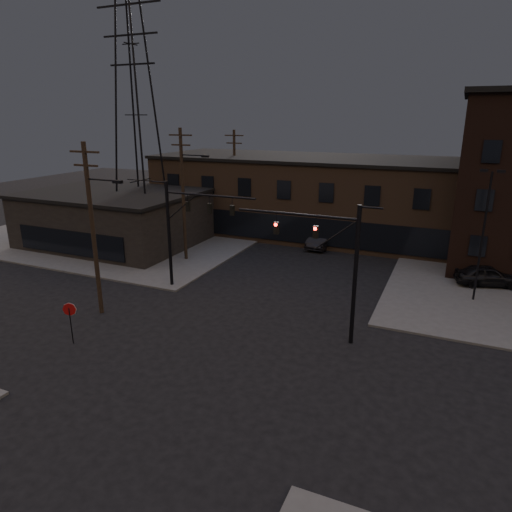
{
  "coord_description": "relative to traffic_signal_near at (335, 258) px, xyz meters",
  "views": [
    {
      "loc": [
        11.02,
        -19.21,
        12.48
      ],
      "look_at": [
        -0.69,
        7.34,
        3.5
      ],
      "focal_mm": 32.0,
      "sensor_mm": 36.0,
      "label": 1
    }
  ],
  "objects": [
    {
      "name": "traffic_signal_far",
      "position": [
        -12.07,
        3.5,
        0.08
      ],
      "size": [
        7.12,
        0.24,
        8.0
      ],
      "color": "black",
      "rests_on": "ground"
    },
    {
      "name": "stop_sign",
      "position": [
        -13.36,
        -6.49,
        -3.09
      ],
      "size": [
        0.72,
        0.33,
        2.48
      ],
      "color": "black",
      "rests_on": "ground"
    },
    {
      "name": "building_row",
      "position": [
        -5.36,
        23.5,
        -0.93
      ],
      "size": [
        40.0,
        12.0,
        8.0
      ],
      "primitive_type": "cube",
      "color": "#4E3929",
      "rests_on": "ground"
    },
    {
      "name": "utility_pole_mid",
      "position": [
        -15.79,
        9.5,
        1.19
      ],
      "size": [
        3.7,
        0.28,
        11.5
      ],
      "color": "black",
      "rests_on": "ground"
    },
    {
      "name": "parked_car_lot_a",
      "position": [
        8.59,
        12.93,
        -4.0
      ],
      "size": [
        4.93,
        3.05,
        1.57
      ],
      "primitive_type": "imported",
      "rotation": [
        0.0,
        0.0,
        1.85
      ],
      "color": "black",
      "rests_on": "sidewalk_ne"
    },
    {
      "name": "building_left",
      "position": [
        -25.36,
        11.5,
        -2.43
      ],
      "size": [
        16.0,
        12.0,
        5.0
      ],
      "primitive_type": "cube",
      "color": "black",
      "rests_on": "ground"
    },
    {
      "name": "lot_light_a",
      "position": [
        7.64,
        9.5,
        0.58
      ],
      "size": [
        1.5,
        0.28,
        9.14
      ],
      "color": "black",
      "rests_on": "ground"
    },
    {
      "name": "utility_pole_near",
      "position": [
        -14.79,
        -2.5,
        0.94
      ],
      "size": [
        3.7,
        0.28,
        11.0
      ],
      "color": "black",
      "rests_on": "ground"
    },
    {
      "name": "ground",
      "position": [
        -5.36,
        -4.5,
        -4.93
      ],
      "size": [
        140.0,
        140.0,
        0.0
      ],
      "primitive_type": "plane",
      "color": "black",
      "rests_on": "ground"
    },
    {
      "name": "traffic_signal_near",
      "position": [
        0.0,
        0.0,
        0.0
      ],
      "size": [
        7.12,
        0.24,
        8.0
      ],
      "color": "black",
      "rests_on": "ground"
    },
    {
      "name": "utility_pole_far",
      "position": [
        -16.86,
        21.5,
        0.85
      ],
      "size": [
        2.2,
        0.28,
        11.0
      ],
      "color": "black",
      "rests_on": "ground"
    },
    {
      "name": "car_crossing",
      "position": [
        -5.91,
        18.65,
        -4.07
      ],
      "size": [
        1.98,
        5.26,
        1.72
      ],
      "primitive_type": "imported",
      "rotation": [
        0.0,
        0.0,
        -0.03
      ],
      "color": "black",
      "rests_on": "ground"
    },
    {
      "name": "sidewalk_nw",
      "position": [
        -27.36,
        17.5,
        -4.86
      ],
      "size": [
        30.0,
        30.0,
        0.15
      ],
      "primitive_type": "cube",
      "color": "#474744",
      "rests_on": "ground"
    },
    {
      "name": "transmission_tower",
      "position": [
        -23.36,
        13.5,
        7.57
      ],
      "size": [
        7.0,
        7.0,
        25.0
      ],
      "primitive_type": null,
      "color": "black",
      "rests_on": "ground"
    }
  ]
}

